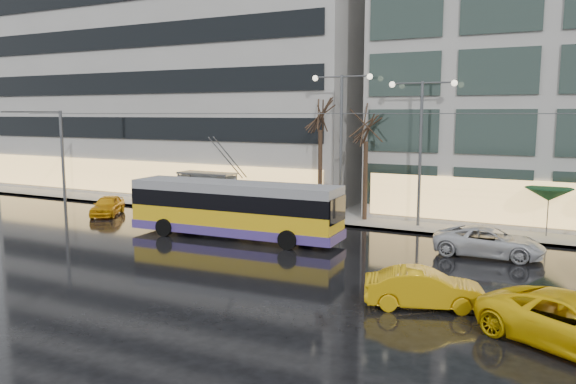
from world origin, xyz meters
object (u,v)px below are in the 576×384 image
Objects in this scene: trolleybus at (234,211)px; street_lamp_near at (341,126)px; taxi_a at (108,205)px; bus_shelter at (204,182)px.

street_lamp_near is at bearing 65.16° from trolleybus.
trolleybus is at bearing -38.32° from taxi_a.
bus_shelter reaches higher than taxi_a.
trolleybus is at bearing -114.84° from street_lamp_near.
taxi_a is at bearing -130.09° from bus_shelter.
street_lamp_near is (3.37, 7.28, 4.48)m from trolleybus.
bus_shelter is at bearing 21.84° from taxi_a.
trolleybus is 2.89× the size of bus_shelter.
bus_shelter is (-7.01, 7.16, 0.45)m from trolleybus.
street_lamp_near is (10.38, 0.11, 4.03)m from bus_shelter.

